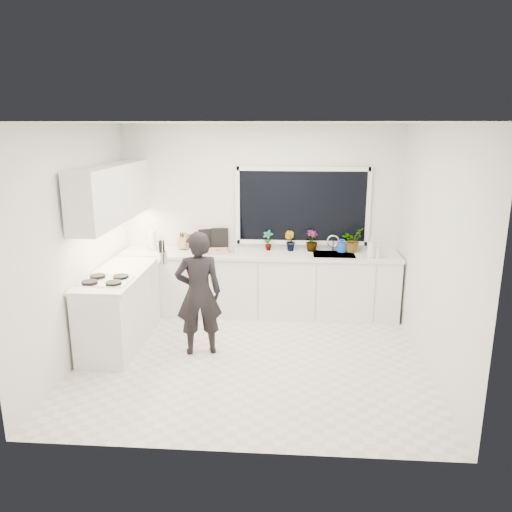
{
  "coord_description": "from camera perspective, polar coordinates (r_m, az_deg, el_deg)",
  "views": [
    {
      "loc": [
        0.45,
        -5.38,
        2.68
      ],
      "look_at": [
        0.03,
        0.4,
        1.15
      ],
      "focal_mm": 35.0,
      "sensor_mm": 36.0,
      "label": 1
    }
  ],
  "objects": [
    {
      "name": "soap_bottles",
      "position": [
        6.96,
        13.32,
        0.87
      ],
      "size": [
        0.23,
        0.14,
        0.29
      ],
      "color": "#D8BF66",
      "rests_on": "countertop_back"
    },
    {
      "name": "utensil_crock",
      "position": [
        6.62,
        -10.66,
        -0.17
      ],
      "size": [
        0.14,
        0.14,
        0.16
      ],
      "primitive_type": "cylinder",
      "rotation": [
        0.0,
        0.0,
        -0.08
      ],
      "color": "silver",
      "rests_on": "countertop_left"
    },
    {
      "name": "ceiling",
      "position": [
        5.39,
        -0.67,
        15.12
      ],
      "size": [
        4.0,
        3.5,
        0.02
      ],
      "primitive_type": "cube",
      "color": "white",
      "rests_on": "wall_back"
    },
    {
      "name": "picture_frame_small",
      "position": [
        7.32,
        -4.15,
        2.05
      ],
      "size": [
        0.25,
        0.05,
        0.3
      ],
      "primitive_type": "cube",
      "rotation": [
        0.0,
        0.0,
        0.1
      ],
      "color": "black",
      "rests_on": "countertop_back"
    },
    {
      "name": "wall_back",
      "position": [
        7.27,
        0.53,
        4.26
      ],
      "size": [
        4.0,
        0.02,
        2.7
      ],
      "primitive_type": "cube",
      "color": "white",
      "rests_on": "ground"
    },
    {
      "name": "herb_plants",
      "position": [
        7.18,
        8.29,
        1.79
      ],
      "size": [
        1.49,
        0.41,
        0.34
      ],
      "color": "#26662D",
      "rests_on": "countertop_back"
    },
    {
      "name": "sink",
      "position": [
        7.09,
        8.87,
        -0.18
      ],
      "size": [
        0.58,
        0.42,
        0.14
      ],
      "primitive_type": "cube",
      "color": "silver",
      "rests_on": "countertop_back"
    },
    {
      "name": "countertop_back",
      "position": [
        7.06,
        0.36,
        0.19
      ],
      "size": [
        3.94,
        0.62,
        0.04
      ],
      "primitive_type": "cube",
      "color": "silver",
      "rests_on": "base_cabinets_back"
    },
    {
      "name": "knife_block",
      "position": [
        7.33,
        -8.22,
        1.62
      ],
      "size": [
        0.16,
        0.15,
        0.22
      ],
      "primitive_type": "cube",
      "rotation": [
        0.0,
        0.0,
        -0.44
      ],
      "color": "olive",
      "rests_on": "countertop_back"
    },
    {
      "name": "wall_right",
      "position": [
        5.75,
        19.76,
        0.55
      ],
      "size": [
        0.02,
        3.5,
        2.7
      ],
      "primitive_type": "cube",
      "color": "white",
      "rests_on": "ground"
    },
    {
      "name": "wall_left",
      "position": [
        6.06,
        -19.93,
        1.23
      ],
      "size": [
        0.02,
        3.5,
        2.7
      ],
      "primitive_type": "cube",
      "color": "white",
      "rests_on": "ground"
    },
    {
      "name": "window",
      "position": [
        7.19,
        5.32,
        5.69
      ],
      "size": [
        1.8,
        0.02,
        1.0
      ],
      "primitive_type": "cube",
      "color": "black",
      "rests_on": "wall_back"
    },
    {
      "name": "paper_towel_roll",
      "position": [
        7.39,
        -11.74,
        1.75
      ],
      "size": [
        0.12,
        0.12,
        0.26
      ],
      "primitive_type": "cylinder",
      "rotation": [
        0.0,
        0.0,
        -0.15
      ],
      "color": "silver",
      "rests_on": "countertop_back"
    },
    {
      "name": "faucet",
      "position": [
        7.24,
        8.79,
        1.45
      ],
      "size": [
        0.03,
        0.03,
        0.22
      ],
      "primitive_type": "cylinder",
      "color": "silver",
      "rests_on": "countertop_back"
    },
    {
      "name": "upper_cabinets",
      "position": [
        6.53,
        -16.08,
        6.92
      ],
      "size": [
        0.34,
        2.1,
        0.7
      ],
      "primitive_type": "cube",
      "color": "white",
      "rests_on": "wall_left"
    },
    {
      "name": "stovetop",
      "position": [
        6.04,
        -16.81,
        -2.63
      ],
      "size": [
        0.56,
        0.48,
        0.03
      ],
      "primitive_type": "cube",
      "color": "black",
      "rests_on": "countertop_left"
    },
    {
      "name": "picture_frame_large",
      "position": [
        7.36,
        -5.73,
        2.0
      ],
      "size": [
        0.21,
        0.09,
        0.28
      ],
      "primitive_type": "cube",
      "rotation": [
        0.0,
        0.0,
        0.34
      ],
      "color": "black",
      "rests_on": "countertop_back"
    },
    {
      "name": "floor",
      "position": [
        6.03,
        -0.59,
        -11.71
      ],
      "size": [
        4.0,
        3.5,
        0.02
      ],
      "primitive_type": "cube",
      "color": "beige",
      "rests_on": "ground"
    },
    {
      "name": "pizza",
      "position": [
        7.09,
        -4.4,
        0.64
      ],
      "size": [
        0.46,
        0.35,
        0.01
      ],
      "primitive_type": "cube",
      "rotation": [
        0.0,
        0.0,
        0.12
      ],
      "color": "red",
      "rests_on": "pizza_tray"
    },
    {
      "name": "base_cabinets_left",
      "position": [
        6.5,
        -15.24,
        -5.89
      ],
      "size": [
        0.58,
        1.6,
        0.88
      ],
      "primitive_type": "cube",
      "color": "white",
      "rests_on": "floor"
    },
    {
      "name": "watering_can",
      "position": [
        7.22,
        9.8,
        1.01
      ],
      "size": [
        0.17,
        0.17,
        0.13
      ],
      "primitive_type": "cylinder",
      "rotation": [
        0.0,
        0.0,
        -0.24
      ],
      "color": "blue",
      "rests_on": "countertop_back"
    },
    {
      "name": "pizza_tray",
      "position": [
        7.09,
        -4.4,
        0.51
      ],
      "size": [
        0.5,
        0.39,
        0.03
      ],
      "primitive_type": "cube",
      "rotation": [
        0.0,
        0.0,
        0.12
      ],
      "color": "silver",
      "rests_on": "countertop_back"
    },
    {
      "name": "person",
      "position": [
        5.93,
        -6.57,
        -4.27
      ],
      "size": [
        0.62,
        0.49,
        1.5
      ],
      "primitive_type": "imported",
      "rotation": [
        0.0,
        0.0,
        3.4
      ],
      "color": "black",
      "rests_on": "floor"
    },
    {
      "name": "countertop_left",
      "position": [
        6.36,
        -15.52,
        -2.01
      ],
      "size": [
        0.62,
        1.6,
        0.04
      ],
      "primitive_type": "cube",
      "color": "silver",
      "rests_on": "base_cabinets_left"
    },
    {
      "name": "base_cabinets_back",
      "position": [
        7.2,
        0.36,
        -3.34
      ],
      "size": [
        3.92,
        0.58,
        0.88
      ],
      "primitive_type": "cube",
      "color": "white",
      "rests_on": "floor"
    }
  ]
}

